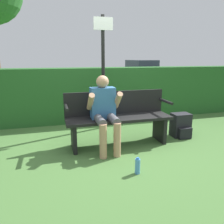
# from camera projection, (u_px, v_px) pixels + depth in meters

# --- Properties ---
(ground_plane) EXTENTS (40.00, 40.00, 0.00)m
(ground_plane) POSITION_uv_depth(u_px,v_px,m) (119.00, 145.00, 3.75)
(ground_plane) COLOR #426B33
(hedge_back) EXTENTS (12.00, 0.55, 1.23)m
(hedge_back) POSITION_uv_depth(u_px,v_px,m) (98.00, 94.00, 5.18)
(hedge_back) COLOR #235623
(hedge_back) RESTS_ON ground
(park_bench) EXTENTS (1.76, 0.47, 0.90)m
(park_bench) POSITION_uv_depth(u_px,v_px,m) (118.00, 117.00, 3.69)
(park_bench) COLOR black
(park_bench) RESTS_ON ground
(person_seated) EXTENTS (0.53, 0.63, 1.18)m
(person_seated) POSITION_uv_depth(u_px,v_px,m) (104.00, 109.00, 3.45)
(person_seated) COLOR #336699
(person_seated) RESTS_ON ground
(backpack) EXTENTS (0.33, 0.33, 0.44)m
(backpack) POSITION_uv_depth(u_px,v_px,m) (181.00, 126.00, 4.10)
(backpack) COLOR black
(backpack) RESTS_ON ground
(water_bottle) EXTENTS (0.07, 0.07, 0.22)m
(water_bottle) POSITION_uv_depth(u_px,v_px,m) (138.00, 166.00, 2.79)
(water_bottle) COLOR #4C8CCC
(water_bottle) RESTS_ON ground
(signpost) EXTENTS (0.37, 0.09, 2.25)m
(signpost) POSITION_uv_depth(u_px,v_px,m) (103.00, 67.00, 4.36)
(signpost) COLOR black
(signpost) RESTS_ON ground
(parked_car) EXTENTS (2.06, 4.22, 1.29)m
(parked_car) POSITION_uv_depth(u_px,v_px,m) (141.00, 71.00, 14.27)
(parked_car) COLOR black
(parked_car) RESTS_ON ground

